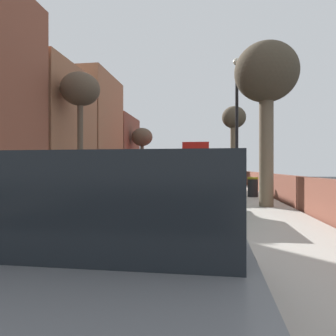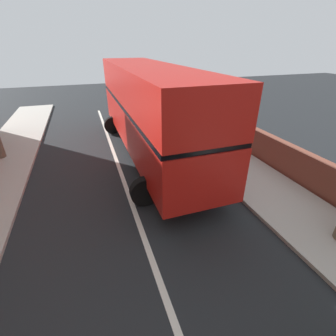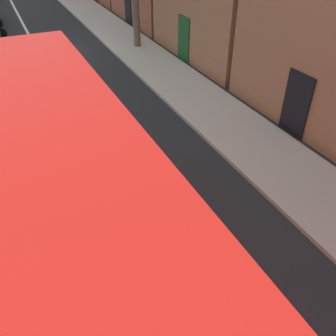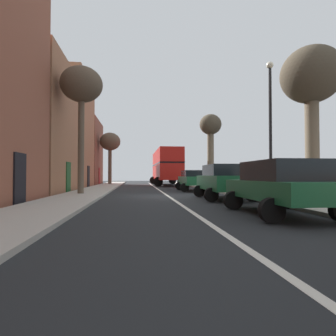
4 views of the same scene
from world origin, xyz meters
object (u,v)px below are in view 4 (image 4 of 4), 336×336
parked_car_green_right_2 (194,179)px  street_tree_left_2 (81,88)px  street_tree_right_1 (211,131)px  litter_bin_right (267,186)px  double_decker_bus (166,165)px  parked_car_green_right_1 (223,180)px  parked_car_green_right_0 (280,184)px  street_tree_left_0 (110,143)px  lamppost_right (270,118)px  street_tree_right_3 (311,81)px

parked_car_green_right_2 → street_tree_left_2: 10.13m
street_tree_right_1 → litter_bin_right: size_ratio=6.80×
double_decker_bus → parked_car_green_right_1: size_ratio=2.45×
parked_car_green_right_0 → street_tree_left_0: street_tree_left_0 is taller
parked_car_green_right_1 → double_decker_bus: bearing=92.3°
street_tree_left_0 → street_tree_right_1: 13.76m
parked_car_green_right_0 → street_tree_left_0: (-7.59, 26.94, 4.25)m
parked_car_green_right_0 → street_tree_left_2: size_ratio=0.60×
parked_car_green_right_0 → street_tree_left_2: bearing=129.9°
parked_car_green_right_1 → lamppost_right: (1.80, -1.35, 2.84)m
parked_car_green_right_2 → parked_car_green_right_0: bearing=-90.0°
street_tree_left_0 → lamppost_right: (9.39, -22.77, -1.37)m
parked_car_green_right_0 → street_tree_right_1: size_ratio=0.66×
double_decker_bus → street_tree_left_0: size_ratio=1.78×
litter_bin_right → street_tree_right_1: bearing=90.7°
parked_car_green_right_1 → street_tree_right_3: (2.78, -2.91, 4.07)m
parked_car_green_right_0 → street_tree_right_3: 5.61m
parked_car_green_right_0 → street_tree_left_0: size_ratio=0.72×
parked_car_green_right_1 → litter_bin_right: bearing=21.1°
litter_bin_right → parked_car_green_right_0: bearing=-113.0°
street_tree_right_3 → parked_car_green_right_0: bearing=-136.9°
parked_car_green_right_1 → lamppost_right: 3.62m
parked_car_green_right_2 → parked_car_green_right_1: bearing=-90.0°
double_decker_bus → litter_bin_right: (3.60, -18.54, -1.73)m
double_decker_bus → lamppost_right: 21.17m
litter_bin_right → street_tree_right_3: bearing=-90.2°
street_tree_left_0 → litter_bin_right: 23.29m
street_tree_left_0 → parked_car_green_right_0: bearing=-74.3°
parked_car_green_right_2 → street_tree_right_3: street_tree_right_3 is taller
parked_car_green_right_1 → street_tree_right_3: 5.73m
street_tree_left_2 → lamppost_right: (9.39, -4.90, -2.63)m
parked_car_green_right_0 → street_tree_left_2: 13.05m
double_decker_bus → street_tree_left_2: bearing=-112.9°
double_decker_bus → parked_car_green_right_1: double_decker_bus is taller
parked_car_green_right_1 → street_tree_left_0: 23.12m
double_decker_bus → parked_car_green_right_1: (0.80, -19.62, -1.38)m
street_tree_left_2 → street_tree_left_0: bearing=90.0°
street_tree_right_3 → litter_bin_right: 5.95m
parked_car_green_right_2 → street_tree_right_1: 7.17m
parked_car_green_right_1 → parked_car_green_right_2: parked_car_green_right_1 is taller
street_tree_left_0 → litter_bin_right: bearing=-63.0°
double_decker_bus → street_tree_right_3: street_tree_right_3 is taller
parked_car_green_right_1 → street_tree_left_0: bearing=109.5°
street_tree_left_2 → parked_car_green_right_2: bearing=26.4°
street_tree_right_3 → street_tree_left_0: bearing=113.1°
street_tree_right_1 → street_tree_left_2: (-10.25, -8.69, 1.06)m
double_decker_bus → parked_car_green_right_0: bearing=-88.2°
double_decker_bus → street_tree_right_3: 22.97m
street_tree_left_0 → litter_bin_right: (10.39, -20.35, -4.55)m
street_tree_left_0 → street_tree_right_3: size_ratio=1.00×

